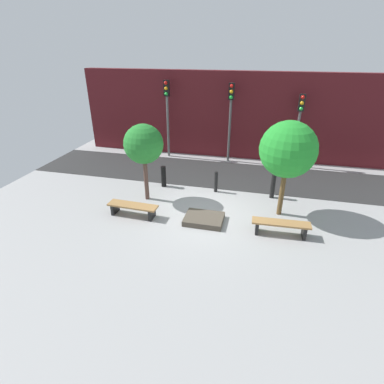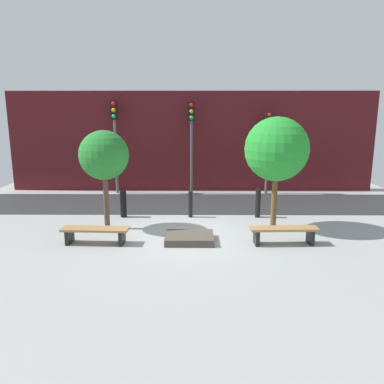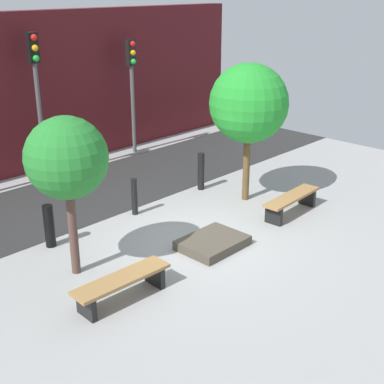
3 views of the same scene
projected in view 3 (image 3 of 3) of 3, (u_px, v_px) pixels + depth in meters
The scene contains 13 objects.
ground_plane at pixel (197, 240), 11.29m from camera, with size 18.00×18.00×0.00m, color #9B9B9B.
road_strip at pixel (87, 193), 13.80m from camera, with size 18.00×3.29×0.01m, color #2B2B2B.
building_facade at pixel (22, 95), 14.78m from camera, with size 16.20×0.50×4.40m, color #511419.
bench_left at pixel (122, 283), 9.05m from camera, with size 1.82×0.53×0.44m.
bench_right at pixel (291, 201), 12.46m from camera, with size 1.84×0.49×0.47m.
planter_bed at pixel (213, 243), 10.97m from camera, with size 1.32×1.01×0.19m, color #4B4238.
tree_behind_left_bench at pixel (67, 159), 9.24m from camera, with size 1.47×1.47×2.99m.
tree_behind_right_bench at pixel (249, 104), 12.58m from camera, with size 1.89×1.89×3.38m.
bollard_far_left at pixel (49, 226), 10.89m from camera, with size 0.21×0.21×0.91m, color black.
bollard_left at pixel (134, 197), 12.42m from camera, with size 0.14×0.14×0.88m, color black.
bollard_center at pixel (201, 171), 13.93m from camera, with size 0.18×0.18×0.98m, color black.
traffic_light_mid_west at pixel (37, 80), 14.07m from camera, with size 0.28×0.27×3.91m.
traffic_light_mid_east at pixel (132, 76), 16.36m from camera, with size 0.28×0.27×3.51m.
Camera 3 is at (-7.39, -6.95, 5.06)m, focal length 50.00 mm.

